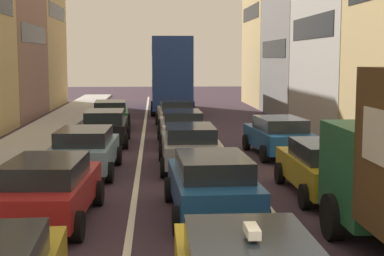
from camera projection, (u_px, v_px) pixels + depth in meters
The scene contains 15 objects.
sidewalk_left at pixel (29, 142), 25.29m from camera, with size 2.60×64.00×0.14m, color #B9B9B9.
lane_stripe_left at pixel (142, 142), 25.62m from camera, with size 0.16×60.00×0.01m, color silver.
lane_stripe_right at pixel (218, 141), 25.84m from camera, with size 0.16×60.00×0.01m, color silver.
building_row_right at pixel (373, 26), 28.89m from camera, with size 7.20×43.90×13.43m.
sedan_centre_lane_second at pixel (212, 183), 13.53m from camera, with size 2.19×4.37×1.49m.
wagon_left_lane_second at pixel (48, 188), 13.03m from camera, with size 2.23×4.38×1.49m.
hatchback_centre_lane_third at pixel (190, 145), 19.40m from camera, with size 2.09×4.31×1.49m.
sedan_left_lane_third at pixel (85, 149), 18.55m from camera, with size 2.16×4.35×1.49m.
coupe_centre_lane_fourth at pixel (182, 126), 24.77m from camera, with size 2.12×4.33×1.49m.
sedan_left_lane_fourth at pixel (105, 126), 24.92m from camera, with size 2.12×4.33×1.49m.
sedan_centre_lane_fifth at pixel (176, 113), 30.71m from camera, with size 2.17×4.36×1.49m.
sedan_left_lane_fifth at pixel (111, 114), 30.36m from camera, with size 2.23×4.38×1.49m.
sedan_right_lane_behind_truck at pixel (325, 167), 15.62m from camera, with size 2.07×4.30×1.49m.
wagon_right_lane_far at pixel (279, 135), 21.98m from camera, with size 2.27×4.40×1.49m.
bus_mid_queue_primary at pixel (172, 71), 39.76m from camera, with size 2.97×10.55×5.06m.
Camera 1 is at (-1.15, -5.44, 3.74)m, focal length 53.70 mm.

